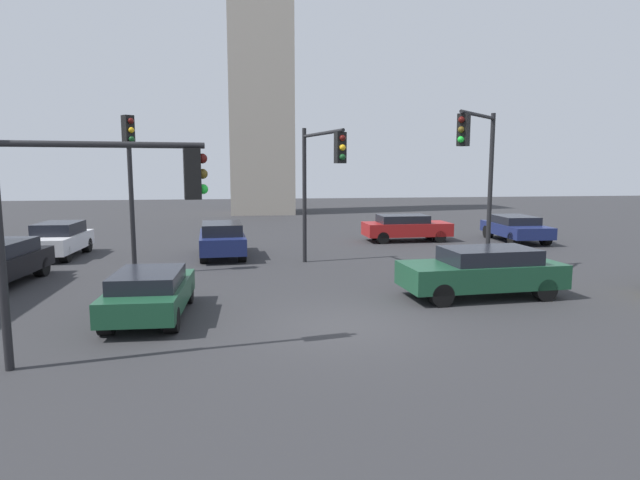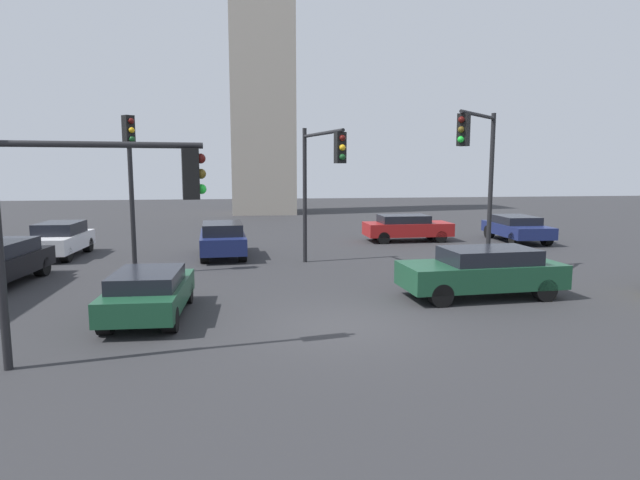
{
  "view_description": "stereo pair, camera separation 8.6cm",
  "coord_description": "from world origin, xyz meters",
  "views": [
    {
      "loc": [
        -2.34,
        -12.21,
        3.77
      ],
      "look_at": [
        0.23,
        5.86,
        1.26
      ],
      "focal_mm": 30.09,
      "sensor_mm": 36.0,
      "label": 1
    },
    {
      "loc": [
        -2.25,
        -12.22,
        3.77
      ],
      "look_at": [
        0.23,
        5.86,
        1.26
      ],
      "focal_mm": 30.09,
      "sensor_mm": 36.0,
      "label": 2
    }
  ],
  "objects": [
    {
      "name": "car_0",
      "position": [
        11.26,
        13.09,
        0.7
      ],
      "size": [
        2.11,
        4.38,
        1.28
      ],
      "rotation": [
        0.0,
        0.0,
        -1.61
      ],
      "color": "navy",
      "rests_on": "ground_plane"
    },
    {
      "name": "traffic_light_3",
      "position": [
        -4.93,
        -1.62,
        3.19
      ],
      "size": [
        3.78,
        0.8,
        4.53
      ],
      "rotation": [
        0.0,
        0.0,
        0.16
      ],
      "color": "black",
      "rests_on": "ground_plane"
    },
    {
      "name": "ground_plane",
      "position": [
        0.0,
        0.0,
        0.0
      ],
      "size": [
        102.05,
        102.05,
        0.0
      ],
      "primitive_type": "plane",
      "color": "#2D2D30"
    },
    {
      "name": "traffic_light_0",
      "position": [
        5.5,
        5.07,
        4.02
      ],
      "size": [
        2.23,
        2.28,
        5.63
      ],
      "rotation": [
        0.0,
        0.0,
        -2.34
      ],
      "color": "black",
      "rests_on": "ground_plane"
    },
    {
      "name": "car_2",
      "position": [
        -4.71,
        1.3,
        0.66
      ],
      "size": [
        1.85,
        3.95,
        1.22
      ],
      "rotation": [
        0.0,
        0.0,
        1.54
      ],
      "color": "#19472D",
      "rests_on": "ground_plane"
    },
    {
      "name": "car_3",
      "position": [
        4.48,
        2.23,
        0.77
      ],
      "size": [
        4.71,
        2.15,
        1.43
      ],
      "rotation": [
        0.0,
        0.0,
        3.2
      ],
      "color": "#19472D",
      "rests_on": "ground_plane"
    },
    {
      "name": "skyline_tower",
      "position": [
        -0.86,
        31.71,
        13.43
      ],
      "size": [
        4.97,
        4.97,
        26.87
      ],
      "primitive_type": "cube",
      "color": "#A89E8E",
      "rests_on": "ground_plane"
    },
    {
      "name": "car_5",
      "position": [
        -3.28,
        10.37,
        0.77
      ],
      "size": [
        2.06,
        4.35,
        1.45
      ],
      "rotation": [
        0.0,
        0.0,
        1.63
      ],
      "color": "navy",
      "rests_on": "ground_plane"
    },
    {
      "name": "car_1",
      "position": [
        -10.05,
        11.26,
        0.76
      ],
      "size": [
        1.87,
        3.96,
        1.44
      ],
      "rotation": [
        0.0,
        0.0,
        -1.6
      ],
      "color": "silver",
      "rests_on": "ground_plane"
    },
    {
      "name": "traffic_light_2",
      "position": [
        -6.17,
        6.97,
        3.8
      ],
      "size": [
        0.46,
        0.48,
        5.48
      ],
      "rotation": [
        0.0,
        0.0,
        -0.85
      ],
      "color": "black",
      "rests_on": "ground_plane"
    },
    {
      "name": "traffic_light_1",
      "position": [
        0.4,
        6.91,
        3.72
      ],
      "size": [
        1.05,
        3.91,
        5.23
      ],
      "rotation": [
        0.0,
        0.0,
        -1.35
      ],
      "color": "black",
      "rests_on": "ground_plane"
    },
    {
      "name": "car_6",
      "position": [
        5.77,
        13.92,
        0.71
      ],
      "size": [
        4.34,
        1.89,
        1.33
      ],
      "rotation": [
        0.0,
        0.0,
        0.02
      ],
      "color": "maroon",
      "rests_on": "ground_plane"
    }
  ]
}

